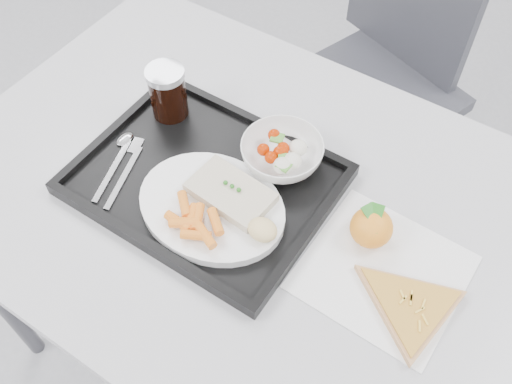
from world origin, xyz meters
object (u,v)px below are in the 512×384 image
object	(u,v)px
dinner_plate	(212,207)
pizza_slice	(410,306)
table	(260,219)
cola_glass	(168,91)
salad_bowl	(282,153)
tangerine	(371,227)
chair	(386,55)
tray	(205,181)

from	to	relation	value
dinner_plate	pizza_slice	size ratio (longest dim) A/B	1.09
table	cola_glass	size ratio (longest dim) A/B	11.11
cola_glass	pizza_slice	size ratio (longest dim) A/B	0.44
salad_bowl	dinner_plate	bearing A→B (deg)	-105.43
table	salad_bowl	xyz separation A→B (m)	(-0.01, 0.08, 0.11)
tangerine	dinner_plate	bearing A→B (deg)	-157.19
cola_glass	chair	bearing A→B (deg)	73.17
tray	salad_bowl	bearing A→B (deg)	49.40
salad_bowl	pizza_slice	size ratio (longest dim) A/B	0.62
table	pizza_slice	distance (m)	0.33
salad_bowl	cola_glass	distance (m)	0.26
cola_glass	table	bearing A→B (deg)	-15.36
table	salad_bowl	world-z (taller)	salad_bowl
dinner_plate	table	bearing A→B (deg)	55.51
table	salad_bowl	bearing A→B (deg)	95.29
chair	salad_bowl	world-z (taller)	chair
table	pizza_slice	world-z (taller)	pizza_slice
tray	cola_glass	xyz separation A→B (m)	(-0.16, 0.10, 0.06)
chair	tangerine	distance (m)	0.79
chair	tangerine	xyz separation A→B (m)	(0.26, -0.70, 0.25)
salad_bowl	cola_glass	size ratio (longest dim) A/B	1.41
tangerine	pizza_slice	distance (m)	0.14
cola_glass	tangerine	size ratio (longest dim) A/B	1.22
tray	table	bearing A→B (deg)	14.77
tray	cola_glass	distance (m)	0.20
tray	pizza_slice	xyz separation A→B (m)	(0.42, -0.02, 0.00)
tray	tangerine	bearing A→B (deg)	10.81
pizza_slice	chair	bearing A→B (deg)	115.51
dinner_plate	tangerine	bearing A→B (deg)	22.81
dinner_plate	tangerine	xyz separation A→B (m)	(0.25, 0.11, 0.01)
table	chair	size ratio (longest dim) A/B	1.29
dinner_plate	tangerine	size ratio (longest dim) A/B	3.06
dinner_plate	pizza_slice	distance (m)	0.37
chair	tray	size ratio (longest dim) A/B	2.07
dinner_plate	pizza_slice	bearing A→B (deg)	3.66
chair	cola_glass	bearing A→B (deg)	-106.83
chair	dinner_plate	bearing A→B (deg)	-89.41
tray	pizza_slice	bearing A→B (deg)	-3.41
table	tangerine	size ratio (longest dim) A/B	13.58
table	dinner_plate	size ratio (longest dim) A/B	4.44
table	tray	distance (m)	0.13
cola_glass	pizza_slice	bearing A→B (deg)	-12.14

